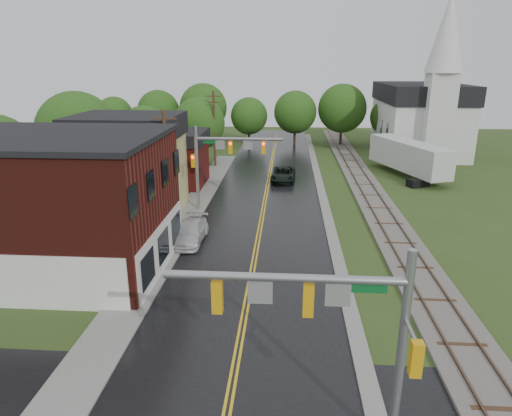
# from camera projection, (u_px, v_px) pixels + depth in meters

# --- Properties ---
(main_road) EXTENTS (10.00, 90.00, 0.02)m
(main_road) POSITION_uv_depth(u_px,v_px,m) (265.00, 201.00, 42.02)
(main_road) COLOR black
(main_road) RESTS_ON ground
(curb_right) EXTENTS (0.80, 70.00, 0.12)m
(curb_right) POSITION_uv_depth(u_px,v_px,m) (320.00, 188.00, 46.40)
(curb_right) COLOR gray
(curb_right) RESTS_ON ground
(sidewalk_left) EXTENTS (2.40, 50.00, 0.12)m
(sidewalk_left) POSITION_uv_depth(u_px,v_px,m) (187.00, 217.00, 37.68)
(sidewalk_left) COLOR gray
(sidewalk_left) RESTS_ON ground
(brick_building) EXTENTS (14.30, 10.30, 8.30)m
(brick_building) POSITION_uv_depth(u_px,v_px,m) (45.00, 203.00, 27.34)
(brick_building) COLOR #4B1610
(brick_building) RESTS_ON ground
(yellow_house) EXTENTS (8.00, 7.00, 6.40)m
(yellow_house) POSITION_uv_depth(u_px,v_px,m) (131.00, 176.00, 37.97)
(yellow_house) COLOR tan
(yellow_house) RESTS_ON ground
(darkred_building) EXTENTS (7.00, 6.00, 4.40)m
(darkred_building) POSITION_uv_depth(u_px,v_px,m) (170.00, 164.00, 46.76)
(darkred_building) COLOR #3F0F0C
(darkred_building) RESTS_ON ground
(church) EXTENTS (10.40, 18.40, 20.00)m
(church) POSITION_uv_depth(u_px,v_px,m) (422.00, 111.00, 61.42)
(church) COLOR silver
(church) RESTS_ON ground
(railroad) EXTENTS (3.20, 80.00, 0.30)m
(railroad) POSITION_uv_depth(u_px,v_px,m) (366.00, 188.00, 46.06)
(railroad) COLOR #59544C
(railroad) RESTS_ON ground
(traffic_signal_near) EXTENTS (7.34, 0.30, 7.20)m
(traffic_signal_near) POSITION_uv_depth(u_px,v_px,m) (333.00, 316.00, 13.67)
(traffic_signal_near) COLOR gray
(traffic_signal_near) RESTS_ON ground
(traffic_signal_far) EXTENTS (7.34, 0.43, 7.20)m
(traffic_signal_far) POSITION_uv_depth(u_px,v_px,m) (222.00, 153.00, 37.87)
(traffic_signal_far) COLOR gray
(traffic_signal_far) RESTS_ON ground
(utility_pole_b) EXTENTS (1.80, 0.28, 9.00)m
(utility_pole_b) POSITION_uv_depth(u_px,v_px,m) (167.00, 169.00, 33.43)
(utility_pole_b) COLOR #382616
(utility_pole_b) RESTS_ON ground
(utility_pole_c) EXTENTS (1.80, 0.28, 9.00)m
(utility_pole_c) POSITION_uv_depth(u_px,v_px,m) (214.00, 128.00, 54.32)
(utility_pole_c) COLOR #382616
(utility_pole_c) RESTS_ON ground
(tree_left_b) EXTENTS (7.60, 7.60, 9.69)m
(tree_left_b) POSITION_uv_depth(u_px,v_px,m) (79.00, 134.00, 43.26)
(tree_left_b) COLOR black
(tree_left_b) RESTS_ON ground
(tree_left_c) EXTENTS (6.00, 6.00, 7.65)m
(tree_left_c) POSITION_uv_depth(u_px,v_px,m) (146.00, 134.00, 50.96)
(tree_left_c) COLOR black
(tree_left_c) RESTS_ON ground
(tree_left_e) EXTENTS (6.40, 6.40, 8.16)m
(tree_left_e) POSITION_uv_depth(u_px,v_px,m) (200.00, 125.00, 56.23)
(tree_left_e) COLOR black
(tree_left_e) RESTS_ON ground
(suv_dark) EXTENTS (2.72, 5.41, 1.47)m
(suv_dark) POSITION_uv_depth(u_px,v_px,m) (283.00, 174.00, 48.81)
(suv_dark) COLOR black
(suv_dark) RESTS_ON ground
(pickup_white) EXTENTS (2.17, 5.01, 1.44)m
(pickup_white) POSITION_uv_depth(u_px,v_px,m) (190.00, 232.00, 32.32)
(pickup_white) COLOR silver
(pickup_white) RESTS_ON ground
(semi_trailer) EXTENTS (6.66, 12.46, 3.87)m
(semi_trailer) POSITION_uv_depth(u_px,v_px,m) (409.00, 156.00, 50.38)
(semi_trailer) COLOR black
(semi_trailer) RESTS_ON ground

